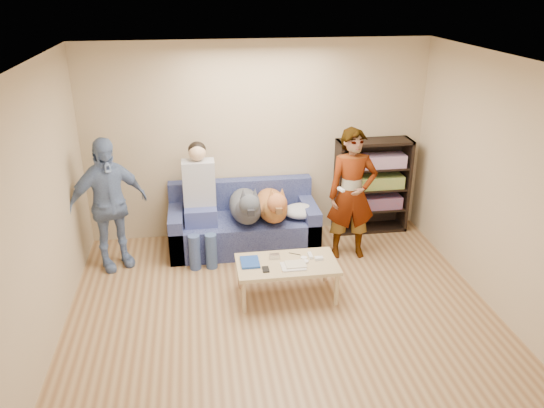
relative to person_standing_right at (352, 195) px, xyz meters
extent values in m
plane|color=brown|center=(-1.06, -1.63, -0.83)|extent=(5.00, 5.00, 0.00)
plane|color=white|center=(-1.06, -1.63, 1.77)|extent=(5.00, 5.00, 0.00)
plane|color=tan|center=(-1.06, 0.87, 0.47)|extent=(4.50, 0.00, 4.50)
plane|color=tan|center=(-3.31, -1.63, 0.47)|extent=(0.00, 5.00, 5.00)
plane|color=tan|center=(1.19, -1.63, 0.47)|extent=(0.00, 5.00, 5.00)
ellipsoid|color=#BABAC0|center=(-0.57, 0.31, -0.32)|extent=(0.46, 0.39, 0.16)
imported|color=gray|center=(0.00, 0.00, 0.00)|extent=(0.63, 0.43, 1.66)
imported|color=#7A9EC4|center=(-2.93, 0.15, -0.01)|extent=(1.03, 0.79, 1.63)
cube|color=white|center=(-0.20, -0.20, 0.15)|extent=(0.07, 0.12, 0.03)
cube|color=#1A3F92|center=(-1.35, -0.79, -0.40)|extent=(0.20, 0.26, 0.03)
cube|color=beige|center=(-0.90, -0.94, -0.40)|extent=(0.26, 0.20, 0.02)
cube|color=beige|center=(-0.87, -0.92, -0.39)|extent=(0.22, 0.17, 0.01)
cube|color=#B6B7BB|center=(-1.07, -0.72, -0.39)|extent=(0.11, 0.06, 0.05)
cube|color=silver|center=(-0.67, -0.74, -0.40)|extent=(0.04, 0.13, 0.03)
cube|color=silver|center=(-0.59, -0.82, -0.40)|extent=(0.09, 0.06, 0.03)
cylinder|color=white|center=(-0.75, -0.86, -0.40)|extent=(0.07, 0.07, 0.02)
cylinder|color=white|center=(-0.75, -0.78, -0.40)|extent=(0.07, 0.07, 0.02)
cylinder|color=#C96C1C|center=(-0.97, -1.00, -0.41)|extent=(0.13, 0.06, 0.01)
cylinder|color=black|center=(-0.83, -0.66, -0.41)|extent=(0.13, 0.08, 0.01)
cube|color=black|center=(-1.20, -0.96, -0.40)|extent=(0.07, 0.12, 0.02)
cube|color=#515B93|center=(-1.31, 0.42, -0.62)|extent=(1.90, 0.85, 0.42)
cube|color=#515B93|center=(-1.31, 0.76, -0.21)|extent=(1.90, 0.18, 0.40)
cube|color=#515B93|center=(-2.17, 0.42, -0.54)|extent=(0.18, 0.85, 0.58)
cube|color=#515B93|center=(-0.45, 0.42, -0.54)|extent=(0.18, 0.85, 0.58)
cube|color=#455098|center=(-1.85, 0.34, -0.30)|extent=(0.40, 0.38, 0.22)
cylinder|color=#3C5385|center=(-1.95, -0.08, -0.62)|extent=(0.14, 0.14, 0.47)
cylinder|color=#3D5388|center=(-1.75, -0.08, -0.62)|extent=(0.14, 0.14, 0.47)
cube|color=silver|center=(-1.85, 0.44, 0.09)|extent=(0.40, 0.24, 0.58)
sphere|color=#E2B688|center=(-1.85, 0.44, 0.49)|extent=(0.21, 0.21, 0.21)
ellipsoid|color=black|center=(-1.85, 0.47, 0.52)|extent=(0.22, 0.22, 0.19)
ellipsoid|color=#4F545A|center=(-1.28, 0.38, -0.23)|extent=(0.41, 0.86, 0.36)
sphere|color=#45474E|center=(-1.28, 0.05, -0.15)|extent=(0.31, 0.31, 0.31)
sphere|color=#474B51|center=(-1.28, -0.12, 0.00)|extent=(0.25, 0.25, 0.25)
cube|color=black|center=(-1.28, -0.25, -0.04)|extent=(0.08, 0.12, 0.07)
cone|color=#46474F|center=(-1.35, -0.10, 0.13)|extent=(0.08, 0.08, 0.12)
cone|color=#4F5259|center=(-1.21, -0.10, 0.13)|extent=(0.08, 0.08, 0.12)
cylinder|color=#4B4D56|center=(-1.28, 0.80, -0.27)|extent=(0.05, 0.28, 0.17)
ellipsoid|color=#A95B33|center=(-0.95, 0.36, -0.24)|extent=(0.40, 0.83, 0.35)
sphere|color=#B67637|center=(-0.95, 0.06, -0.16)|extent=(0.30, 0.30, 0.30)
sphere|color=#C6743C|center=(-0.95, -0.10, -0.02)|extent=(0.24, 0.24, 0.24)
cube|color=brown|center=(-0.95, -0.22, -0.05)|extent=(0.08, 0.12, 0.07)
cone|color=#C6683C|center=(-1.01, -0.08, 0.11)|extent=(0.08, 0.08, 0.12)
cone|color=#A75E33|center=(-0.88, -0.08, 0.11)|extent=(0.08, 0.08, 0.12)
cylinder|color=#AD6C35|center=(-0.95, 0.75, -0.27)|extent=(0.05, 0.27, 0.16)
cube|color=tan|center=(-0.95, -0.84, -0.43)|extent=(1.10, 0.60, 0.04)
cylinder|color=tan|center=(-1.45, -1.09, -0.64)|extent=(0.05, 0.05, 0.38)
cylinder|color=tan|center=(-0.45, -1.09, -0.64)|extent=(0.05, 0.05, 0.38)
cylinder|color=tan|center=(-1.45, -0.59, -0.64)|extent=(0.05, 0.05, 0.38)
cylinder|color=tan|center=(-0.45, -0.59, -0.64)|extent=(0.05, 0.05, 0.38)
cube|color=black|center=(0.01, 0.69, -0.18)|extent=(0.04, 0.34, 1.30)
cube|color=black|center=(0.97, 0.69, -0.18)|extent=(0.04, 0.34, 1.30)
cube|color=black|center=(0.49, 0.69, 0.45)|extent=(1.00, 0.34, 0.04)
cube|color=black|center=(0.49, 0.69, -0.81)|extent=(1.00, 0.34, 0.04)
cube|color=black|center=(0.49, 0.85, -0.18)|extent=(1.00, 0.02, 1.30)
cube|color=black|center=(0.49, 0.69, -0.51)|extent=(0.94, 0.32, 0.03)
cube|color=black|center=(0.49, 0.69, -0.21)|extent=(0.94, 0.32, 0.02)
cube|color=black|center=(0.49, 0.69, 0.09)|extent=(0.94, 0.32, 0.02)
cube|color=#B23333|center=(0.49, 0.67, -0.41)|extent=(0.84, 0.24, 0.17)
cube|color=gold|center=(0.49, 0.67, -0.11)|extent=(0.84, 0.24, 0.17)
cube|color=#994C99|center=(0.49, 0.67, 0.19)|extent=(0.84, 0.24, 0.17)
camera|label=1|loc=(-1.86, -5.82, 2.44)|focal=35.00mm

